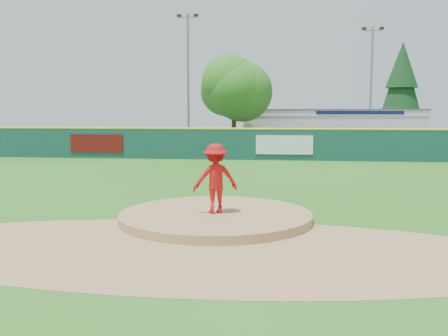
# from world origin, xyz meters

# --- Properties ---
(ground) EXTENTS (120.00, 120.00, 0.00)m
(ground) POSITION_xyz_m (0.00, 0.00, 0.00)
(ground) COLOR #286B19
(ground) RESTS_ON ground
(pitchers_mound) EXTENTS (5.50, 5.50, 0.50)m
(pitchers_mound) POSITION_xyz_m (0.00, 0.00, 0.00)
(pitchers_mound) COLOR #9E774C
(pitchers_mound) RESTS_ON ground
(pitching_rubber) EXTENTS (0.60, 0.15, 0.04)m
(pitching_rubber) POSITION_xyz_m (0.00, 0.30, 0.27)
(pitching_rubber) COLOR white
(pitching_rubber) RESTS_ON pitchers_mound
(infield_dirt_arc) EXTENTS (15.40, 15.40, 0.01)m
(infield_dirt_arc) POSITION_xyz_m (0.00, -3.00, 0.01)
(infield_dirt_arc) COLOR #9E774C
(infield_dirt_arc) RESTS_ON ground
(parking_lot) EXTENTS (44.00, 16.00, 0.02)m
(parking_lot) POSITION_xyz_m (0.00, 27.00, 0.01)
(parking_lot) COLOR #38383A
(parking_lot) RESTS_ON ground
(pitcher) EXTENTS (1.45, 1.13, 1.97)m
(pitcher) POSITION_xyz_m (0.01, -0.07, 1.24)
(pitcher) COLOR #B7110F
(pitcher) RESTS_ON pitchers_mound
(van) EXTENTS (6.28, 4.69, 1.58)m
(van) POSITION_xyz_m (2.64, 20.52, 0.81)
(van) COLOR white
(van) RESTS_ON parking_lot
(pool_building_grp) EXTENTS (15.20, 8.20, 3.31)m
(pool_building_grp) POSITION_xyz_m (6.00, 31.99, 1.66)
(pool_building_grp) COLOR silver
(pool_building_grp) RESTS_ON ground
(fence_banners) EXTENTS (16.01, 0.04, 1.20)m
(fence_banners) POSITION_xyz_m (-4.27, 17.92, 1.00)
(fence_banners) COLOR #600E0D
(fence_banners) RESTS_ON ground
(playground_slide) EXTENTS (0.85, 2.41, 1.33)m
(playground_slide) POSITION_xyz_m (-15.10, 23.73, 0.67)
(playground_slide) COLOR blue
(playground_slide) RESTS_ON ground
(outfield_fence) EXTENTS (40.00, 0.14, 2.07)m
(outfield_fence) POSITION_xyz_m (0.00, 18.00, 1.09)
(outfield_fence) COLOR #133F39
(outfield_fence) RESTS_ON ground
(deciduous_tree) EXTENTS (5.60, 5.60, 7.36)m
(deciduous_tree) POSITION_xyz_m (-2.00, 25.00, 4.55)
(deciduous_tree) COLOR #382314
(deciduous_tree) RESTS_ON ground
(conifer_tree) EXTENTS (4.40, 4.40, 9.50)m
(conifer_tree) POSITION_xyz_m (13.00, 36.00, 5.54)
(conifer_tree) COLOR #382314
(conifer_tree) RESTS_ON ground
(light_pole_left) EXTENTS (1.75, 0.25, 11.00)m
(light_pole_left) POSITION_xyz_m (-6.00, 27.00, 6.05)
(light_pole_left) COLOR gray
(light_pole_left) RESTS_ON ground
(light_pole_right) EXTENTS (1.75, 0.25, 10.00)m
(light_pole_right) POSITION_xyz_m (9.00, 29.00, 5.54)
(light_pole_right) COLOR gray
(light_pole_right) RESTS_ON ground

